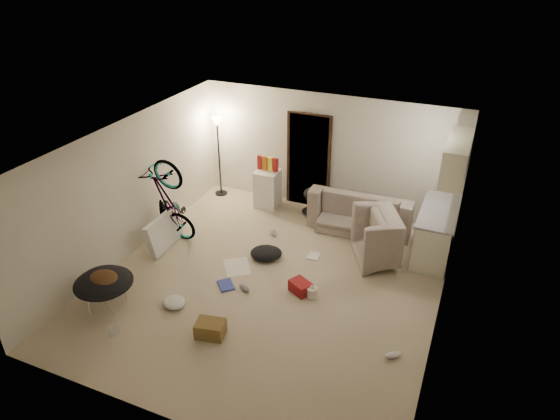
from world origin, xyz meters
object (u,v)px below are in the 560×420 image
at_px(armchair, 395,242).
at_px(drink_case_b, 300,287).
at_px(kitchen_counter, 435,233).
at_px(drink_case_a, 210,329).
at_px(saucer_chair, 105,287).
at_px(sofa, 361,214).
at_px(juicer, 312,292).
at_px(bicycle, 171,218).
at_px(floor_lamp, 218,140).
at_px(mini_fridge, 268,188).
at_px(tv_box, 164,232).

height_order(armchair, drink_case_b, armchair).
distance_m(kitchen_counter, drink_case_a, 4.45).
relative_size(armchair, saucer_chair, 1.18).
relative_size(sofa, armchair, 1.90).
bearing_deg(kitchen_counter, juicer, -128.18).
relative_size(saucer_chair, drink_case_a, 2.17).
relative_size(bicycle, juicer, 7.12).
distance_m(armchair, drink_case_a, 3.71).
relative_size(sofa, juicer, 8.03).
relative_size(floor_lamp, armchair, 1.69).
distance_m(sofa, drink_case_a, 4.15).
relative_size(mini_fridge, tv_box, 0.87).
relative_size(sofa, saucer_chair, 2.24).
xyz_separation_m(sofa, tv_box, (-3.23, -2.18, 0.01)).
height_order(drink_case_a, juicer, juicer).
bearing_deg(juicer, floor_lamp, 139.43).
bearing_deg(drink_case_b, bicycle, -162.32).
distance_m(bicycle, mini_fridge, 2.31).
bearing_deg(armchair, sofa, 16.48).
bearing_deg(kitchen_counter, saucer_chair, -141.74).
bearing_deg(floor_lamp, armchair, -14.75).
xyz_separation_m(mini_fridge, drink_case_b, (1.75, -2.59, -0.31)).
bearing_deg(mini_fridge, drink_case_b, -57.33).
xyz_separation_m(floor_lamp, juicer, (3.19, -2.73, -1.20)).
height_order(sofa, mini_fridge, mini_fridge).
bearing_deg(kitchen_counter, bicycle, -162.69).
bearing_deg(sofa, floor_lamp, -5.15).
distance_m(kitchen_counter, armchair, 0.79).
xyz_separation_m(kitchen_counter, saucer_chair, (-4.55, -3.59, -0.06)).
bearing_deg(kitchen_counter, drink_case_a, -127.64).
height_order(kitchen_counter, bicycle, bicycle).
relative_size(drink_case_b, juicer, 1.38).
height_order(sofa, saucer_chair, saucer_chair).
height_order(bicycle, tv_box, bicycle).
xyz_separation_m(floor_lamp, drink_case_b, (2.97, -2.69, -1.21)).
xyz_separation_m(saucer_chair, drink_case_a, (1.84, 0.07, -0.26)).
relative_size(tv_box, drink_case_a, 2.25).
relative_size(sofa, tv_box, 2.16).
bearing_deg(saucer_chair, bicycle, 94.92).
height_order(bicycle, juicer, bicycle).
distance_m(kitchen_counter, sofa, 1.57).
bearing_deg(tv_box, drink_case_a, -43.46).
distance_m(mini_fridge, tv_box, 2.54).
relative_size(floor_lamp, drink_case_a, 4.31).
height_order(floor_lamp, drink_case_a, floor_lamp).
bearing_deg(juicer, drink_case_b, 168.36).
bearing_deg(sofa, saucer_chair, 51.20).
xyz_separation_m(sofa, juicer, (-0.14, -2.53, -0.19)).
bearing_deg(juicer, drink_case_a, -126.84).
bearing_deg(tv_box, mini_fridge, 61.92).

